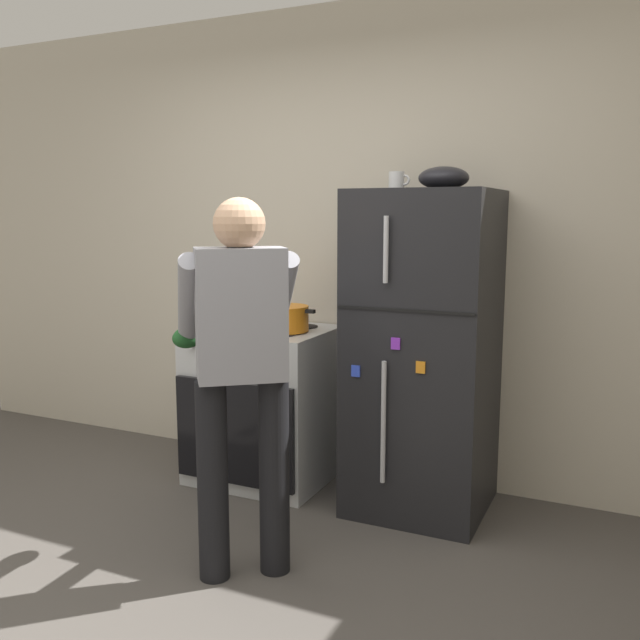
{
  "coord_description": "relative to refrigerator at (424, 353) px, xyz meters",
  "views": [
    {
      "loc": [
        1.5,
        -1.81,
        1.54
      ],
      "look_at": [
        0.05,
        1.32,
        1.0
      ],
      "focal_mm": 38.7,
      "sensor_mm": 36.0,
      "label": 1
    }
  ],
  "objects": [
    {
      "name": "kitchen_wall_back",
      "position": [
        -0.52,
        0.38,
        0.52
      ],
      "size": [
        6.0,
        0.1,
        2.7
      ],
      "primitive_type": "cube",
      "color": "beige",
      "rests_on": "ground"
    },
    {
      "name": "mixing_bowl",
      "position": [
        0.08,
        0.0,
        0.88
      ],
      "size": [
        0.25,
        0.25,
        0.11
      ],
      "primitive_type": "ellipsoid",
      "color": "black",
      "rests_on": "refrigerator"
    },
    {
      "name": "person_cook",
      "position": [
        -0.5,
        -0.97,
        0.13
      ],
      "size": [
        0.68,
        0.73,
        1.6
      ],
      "color": "black",
      "rests_on": "ground"
    },
    {
      "name": "coffee_mug",
      "position": [
        -0.18,
        0.05,
        0.87
      ],
      "size": [
        0.11,
        0.08,
        0.1
      ],
      "color": "silver",
      "rests_on": "refrigerator"
    },
    {
      "name": "refrigerator",
      "position": [
        0.0,
        0.0,
        0.0
      ],
      "size": [
        0.68,
        0.72,
        1.65
      ],
      "color": "black",
      "rests_on": "ground"
    },
    {
      "name": "red_pot",
      "position": [
        -0.79,
        -0.05,
        0.14
      ],
      "size": [
        0.37,
        0.27,
        0.14
      ],
      "color": "orange",
      "rests_on": "stove_range"
    },
    {
      "name": "stove_range",
      "position": [
        -0.95,
        -0.01,
        -0.38
      ],
      "size": [
        0.76,
        0.67,
        0.89
      ],
      "color": "silver",
      "rests_on": "ground"
    }
  ]
}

